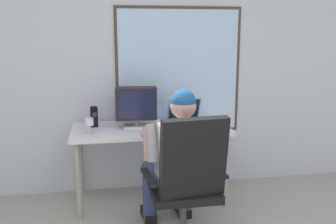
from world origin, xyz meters
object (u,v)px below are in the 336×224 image
at_px(crt_monitor, 136,104).
at_px(wine_glass, 89,123).
at_px(desk, 150,134).
at_px(person_seated, 178,160).
at_px(laptop, 187,117).
at_px(office_chair, 188,177).
at_px(desk_speaker, 94,117).

height_order(crt_monitor, wine_glass, crt_monitor).
distance_m(desk, person_seated, 0.71).
distance_m(crt_monitor, laptop, 0.53).
xyz_separation_m(office_chair, laptop, (0.23, 1.04, 0.20)).
xyz_separation_m(laptop, wine_glass, (-0.94, -0.23, 0.04)).
bearing_deg(crt_monitor, desk, -13.37).
bearing_deg(crt_monitor, wine_glass, -156.69).
height_order(office_chair, laptop, office_chair).
bearing_deg(laptop, person_seated, -108.15).
bearing_deg(crt_monitor, desk_speaker, 167.78).
distance_m(crt_monitor, desk_speaker, 0.42).
distance_m(crt_monitor, wine_glass, 0.49).
xyz_separation_m(office_chair, crt_monitor, (-0.27, 1.00, 0.36)).
height_order(crt_monitor, desk_speaker, crt_monitor).
distance_m(office_chair, laptop, 1.08).
distance_m(person_seated, wine_glass, 0.90).
height_order(desk, person_seated, person_seated).
distance_m(office_chair, desk_speaker, 1.29).
relative_size(crt_monitor, wine_glass, 2.73).
distance_m(office_chair, wine_glass, 1.10).
bearing_deg(office_chair, desk_speaker, 121.73).
xyz_separation_m(person_seated, crt_monitor, (-0.25, 0.73, 0.31)).
bearing_deg(wine_glass, person_seated, -38.46).
bearing_deg(desk_speaker, person_seated, -51.67).
distance_m(desk, laptop, 0.40).
height_order(office_chair, wine_glass, office_chair).
relative_size(laptop, wine_glass, 2.62).
relative_size(laptop, desk_speaker, 1.99).
height_order(person_seated, crt_monitor, person_seated).
height_order(person_seated, laptop, person_seated).
bearing_deg(wine_glass, desk, 15.57).
xyz_separation_m(office_chair, wine_glass, (-0.71, 0.81, 0.24)).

